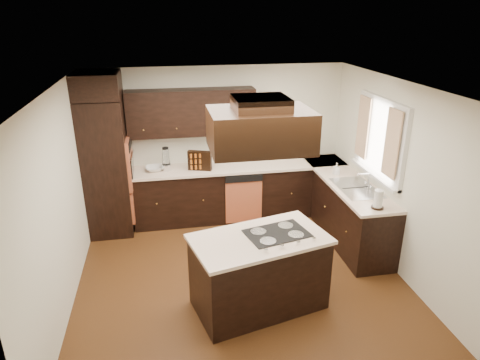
# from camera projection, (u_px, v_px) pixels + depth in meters

# --- Properties ---
(floor) EXTENTS (4.20, 4.20, 0.02)m
(floor) POSITION_uv_depth(u_px,v_px,m) (241.00, 278.00, 5.69)
(floor) COLOR brown
(floor) RESTS_ON ground
(ceiling) EXTENTS (4.20, 4.20, 0.02)m
(ceiling) POSITION_uv_depth(u_px,v_px,m) (241.00, 87.00, 4.76)
(ceiling) COLOR silver
(ceiling) RESTS_ON ground
(wall_back) EXTENTS (4.20, 0.02, 2.50)m
(wall_back) POSITION_uv_depth(u_px,v_px,m) (218.00, 142.00, 7.15)
(wall_back) COLOR beige
(wall_back) RESTS_ON ground
(wall_front) EXTENTS (4.20, 0.02, 2.50)m
(wall_front) POSITION_uv_depth(u_px,v_px,m) (291.00, 297.00, 3.30)
(wall_front) COLOR beige
(wall_front) RESTS_ON ground
(wall_left) EXTENTS (0.02, 4.20, 2.50)m
(wall_left) POSITION_uv_depth(u_px,v_px,m) (59.00, 204.00, 4.87)
(wall_left) COLOR beige
(wall_left) RESTS_ON ground
(wall_right) EXTENTS (0.02, 4.20, 2.50)m
(wall_right) POSITION_uv_depth(u_px,v_px,m) (399.00, 179.00, 5.58)
(wall_right) COLOR beige
(wall_right) RESTS_ON ground
(oven_column) EXTENTS (0.65, 0.75, 2.12)m
(oven_column) POSITION_uv_depth(u_px,v_px,m) (107.00, 167.00, 6.55)
(oven_column) COLOR black
(oven_column) RESTS_ON floor
(wall_oven_face) EXTENTS (0.05, 0.62, 0.78)m
(wall_oven_face) POSITION_uv_depth(u_px,v_px,m) (130.00, 162.00, 6.59)
(wall_oven_face) COLOR #C8613C
(wall_oven_face) RESTS_ON oven_column
(base_cabinets_back) EXTENTS (2.93, 0.60, 0.88)m
(base_cabinets_back) POSITION_uv_depth(u_px,v_px,m) (223.00, 193.00, 7.17)
(base_cabinets_back) COLOR black
(base_cabinets_back) RESTS_ON floor
(base_cabinets_right) EXTENTS (0.60, 2.40, 0.88)m
(base_cabinets_right) POSITION_uv_depth(u_px,v_px,m) (344.00, 208.00, 6.65)
(base_cabinets_right) COLOR black
(base_cabinets_right) RESTS_ON floor
(countertop_back) EXTENTS (2.93, 0.63, 0.04)m
(countertop_back) POSITION_uv_depth(u_px,v_px,m) (223.00, 168.00, 6.99)
(countertop_back) COLOR beige
(countertop_back) RESTS_ON base_cabinets_back
(countertop_right) EXTENTS (0.63, 2.40, 0.04)m
(countertop_right) POSITION_uv_depth(u_px,v_px,m) (346.00, 181.00, 6.48)
(countertop_right) COLOR beige
(countertop_right) RESTS_ON base_cabinets_right
(upper_cabinets) EXTENTS (2.00, 0.34, 0.72)m
(upper_cabinets) POSITION_uv_depth(u_px,v_px,m) (191.00, 112.00, 6.71)
(upper_cabinets) COLOR black
(upper_cabinets) RESTS_ON wall_back
(dishwasher_front) EXTENTS (0.60, 0.05, 0.72)m
(dishwasher_front) POSITION_uv_depth(u_px,v_px,m) (244.00, 202.00, 6.97)
(dishwasher_front) COLOR #C8613C
(dishwasher_front) RESTS_ON floor
(window_frame) EXTENTS (0.06, 1.32, 1.12)m
(window_frame) POSITION_uv_depth(u_px,v_px,m) (380.00, 138.00, 5.93)
(window_frame) COLOR silver
(window_frame) RESTS_ON wall_right
(window_pane) EXTENTS (0.00, 1.20, 1.00)m
(window_pane) POSITION_uv_depth(u_px,v_px,m) (382.00, 138.00, 5.93)
(window_pane) COLOR white
(window_pane) RESTS_ON wall_right
(curtain_left) EXTENTS (0.02, 0.34, 0.90)m
(curtain_left) POSITION_uv_depth(u_px,v_px,m) (392.00, 144.00, 5.52)
(curtain_left) COLOR beige
(curtain_left) RESTS_ON wall_right
(curtain_right) EXTENTS (0.02, 0.34, 0.90)m
(curtain_right) POSITION_uv_depth(u_px,v_px,m) (363.00, 127.00, 6.28)
(curtain_right) COLOR beige
(curtain_right) RESTS_ON wall_right
(sink_rim) EXTENTS (0.52, 0.84, 0.01)m
(sink_rim) POSITION_uv_depth(u_px,v_px,m) (357.00, 188.00, 6.15)
(sink_rim) COLOR silver
(sink_rim) RESTS_ON countertop_right
(island) EXTENTS (1.62, 1.12, 0.88)m
(island) POSITION_uv_depth(u_px,v_px,m) (259.00, 274.00, 5.00)
(island) COLOR black
(island) RESTS_ON floor
(island_top) EXTENTS (1.68, 1.19, 0.04)m
(island_top) POSITION_uv_depth(u_px,v_px,m) (260.00, 239.00, 4.83)
(island_top) COLOR beige
(island_top) RESTS_ON island
(cooktop) EXTENTS (0.78, 0.61, 0.01)m
(cooktop) POSITION_uv_depth(u_px,v_px,m) (277.00, 233.00, 4.90)
(cooktop) COLOR black
(cooktop) RESTS_ON island_top
(range_hood) EXTENTS (1.05, 0.72, 0.42)m
(range_hood) POSITION_uv_depth(u_px,v_px,m) (260.00, 130.00, 4.40)
(range_hood) COLOR black
(range_hood) RESTS_ON ceiling
(hood_duct) EXTENTS (0.55, 0.50, 0.13)m
(hood_duct) POSITION_uv_depth(u_px,v_px,m) (261.00, 103.00, 4.30)
(hood_duct) COLOR black
(hood_duct) RESTS_ON ceiling
(blender_base) EXTENTS (0.15, 0.15, 0.10)m
(blender_base) POSITION_uv_depth(u_px,v_px,m) (167.00, 167.00, 6.81)
(blender_base) COLOR silver
(blender_base) RESTS_ON countertop_back
(blender_pitcher) EXTENTS (0.13, 0.13, 0.26)m
(blender_pitcher) POSITION_uv_depth(u_px,v_px,m) (166.00, 157.00, 6.75)
(blender_pitcher) COLOR silver
(blender_pitcher) RESTS_ON blender_base
(spice_rack) EXTENTS (0.39, 0.22, 0.31)m
(spice_rack) POSITION_uv_depth(u_px,v_px,m) (200.00, 161.00, 6.80)
(spice_rack) COLOR black
(spice_rack) RESTS_ON countertop_back
(mixing_bowl) EXTENTS (0.30, 0.30, 0.07)m
(mixing_bowl) POSITION_uv_depth(u_px,v_px,m) (155.00, 169.00, 6.80)
(mixing_bowl) COLOR silver
(mixing_bowl) RESTS_ON countertop_back
(soap_bottle) EXTENTS (0.09, 0.09, 0.18)m
(soap_bottle) POSITION_uv_depth(u_px,v_px,m) (336.00, 169.00, 6.64)
(soap_bottle) COLOR silver
(soap_bottle) RESTS_ON countertop_right
(paper_towel) EXTENTS (0.14, 0.14, 0.25)m
(paper_towel) POSITION_uv_depth(u_px,v_px,m) (378.00, 199.00, 5.48)
(paper_towel) COLOR silver
(paper_towel) RESTS_ON countertop_right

